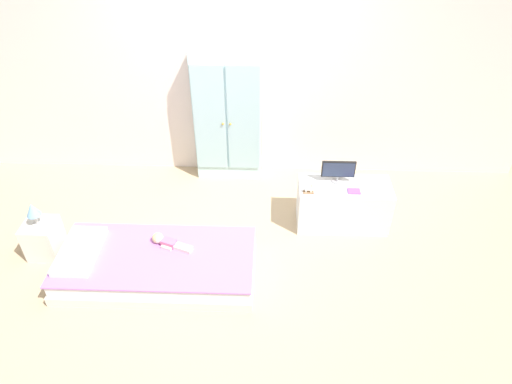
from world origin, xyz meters
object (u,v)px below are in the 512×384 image
at_px(tv_monitor, 338,170).
at_px(tv_stand, 343,205).
at_px(wardrobe, 228,118).
at_px(rocking_horse_toy, 310,188).
at_px(nightstand, 44,239).
at_px(table_lamp, 33,211).
at_px(bed, 157,265).
at_px(book_purple, 354,191).
at_px(doll, 165,241).

bearing_deg(tv_monitor, tv_stand, -40.96).
distance_m(wardrobe, tv_monitor, 1.37).
relative_size(tv_monitor, rocking_horse_toy, 2.66).
bearing_deg(nightstand, table_lamp, 0.00).
relative_size(bed, tv_monitor, 5.36).
distance_m(tv_monitor, book_purple, 0.25).
height_order(bed, tv_monitor, tv_monitor).
bearing_deg(bed, doll, 68.45).
relative_size(tv_monitor, book_purple, 2.71).
height_order(bed, doll, doll).
distance_m(doll, tv_monitor, 1.76).
xyz_separation_m(bed, table_lamp, (-1.11, 0.23, 0.40)).
distance_m(bed, doll, 0.22).
xyz_separation_m(doll, tv_stand, (1.66, 0.62, -0.04)).
height_order(wardrobe, rocking_horse_toy, wardrobe).
xyz_separation_m(bed, doll, (0.06, 0.14, 0.16)).
height_order(rocking_horse_toy, book_purple, rocking_horse_toy).
bearing_deg(table_lamp, tv_monitor, 12.23).
bearing_deg(nightstand, rocking_horse_toy, 9.36).
bearing_deg(wardrobe, table_lamp, -140.12).
xyz_separation_m(wardrobe, tv_monitor, (1.13, -0.76, -0.13)).
relative_size(tv_stand, book_purple, 7.55).
height_order(doll, rocking_horse_toy, rocking_horse_toy).
bearing_deg(tv_stand, bed, -156.19).
relative_size(nightstand, tv_stand, 0.40).
height_order(nightstand, rocking_horse_toy, rocking_horse_toy).
bearing_deg(doll, book_purple, 16.91).
height_order(bed, tv_stand, tv_stand).
distance_m(wardrobe, book_purple, 1.59).
relative_size(doll, rocking_horse_toy, 3.16).
height_order(doll, wardrobe, wardrobe).
bearing_deg(nightstand, bed, -11.81).
xyz_separation_m(table_lamp, tv_stand, (2.83, 0.53, -0.28)).
distance_m(nightstand, wardrobe, 2.19).
xyz_separation_m(doll, nightstand, (-1.16, 0.09, -0.09)).
height_order(wardrobe, tv_stand, wardrobe).
height_order(wardrobe, tv_monitor, wardrobe).
bearing_deg(wardrobe, tv_monitor, -34.01).
xyz_separation_m(tv_monitor, rocking_horse_toy, (-0.28, -0.19, -0.08)).
xyz_separation_m(tv_stand, book_purple, (0.07, -0.09, 0.24)).
distance_m(bed, table_lamp, 1.20).
relative_size(rocking_horse_toy, book_purple, 1.02).
relative_size(tv_stand, rocking_horse_toy, 7.41).
distance_m(bed, tv_monitor, 1.90).
relative_size(table_lamp, rocking_horse_toy, 1.91).
height_order(doll, book_purple, book_purple).
distance_m(nightstand, table_lamp, 0.34).
bearing_deg(rocking_horse_toy, tv_stand, 18.58).
bearing_deg(doll, wardrobe, 72.38).
height_order(doll, tv_monitor, tv_monitor).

